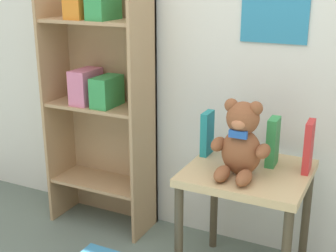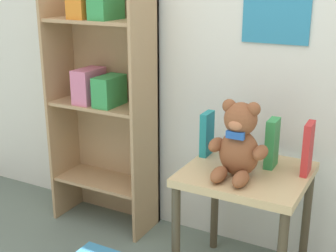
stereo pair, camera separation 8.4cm
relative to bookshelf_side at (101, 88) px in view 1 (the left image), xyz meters
The scene contains 8 objects.
wall_back 0.88m from the bookshelf_side, 11.56° to the left, with size 4.80×0.07×2.50m.
bookshelf_side is the anchor object (origin of this frame).
display_table 1.01m from the bookshelf_side, 13.53° to the right, with size 0.54×0.51×0.59m.
teddy_bear 0.96m from the bookshelf_side, 18.28° to the right, with size 0.26×0.23×0.34m.
book_standing_teal 0.71m from the bookshelf_side, 10.61° to the right, with size 0.03×0.10×0.21m, color teal.
book_standing_blue 0.87m from the bookshelf_side, ahead, with size 0.04×0.14×0.21m, color #2D51B7.
book_standing_green 1.02m from the bookshelf_side, ahead, with size 0.04×0.10×0.22m, color #33934C.
book_standing_red 1.18m from the bookshelf_side, ahead, with size 0.03×0.11×0.23m, color red.
Camera 1 is at (0.70, -0.74, 1.42)m, focal length 50.00 mm.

